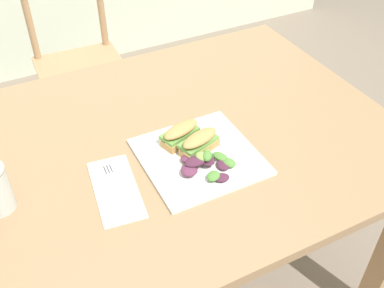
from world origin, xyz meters
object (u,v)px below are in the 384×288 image
Objects in this scene: dining_table at (157,171)px; chair_wooden_far at (80,64)px; fork_on_napkin at (114,185)px; sandwich_half_front at (199,142)px; sandwich_half_back at (181,134)px; plate_lunch at (199,157)px.

dining_table is 1.04m from chair_wooden_far.
sandwich_half_front is at bearing 3.52° from fork_on_napkin.
chair_wooden_far is 1.17m from sandwich_half_front.
chair_wooden_far is 7.02× the size of sandwich_half_front.
fork_on_napkin is at bearing -162.02° from sandwich_half_back.
sandwich_half_front is (0.09, -0.10, 0.15)m from dining_table.
sandwich_half_front is 0.25m from fork_on_napkin.
sandwich_half_back is at bearing -32.66° from dining_table.
plate_lunch is 2.42× the size of sandwich_half_front.
dining_table is at bearing -91.97° from chair_wooden_far.
dining_table is 11.24× the size of sandwich_half_back.
fork_on_napkin is (-0.22, -0.07, -0.03)m from sandwich_half_back.
chair_wooden_far is at bearing 91.42° from sandwich_half_back.
plate_lunch is at bearing -122.00° from sandwich_half_front.
sandwich_half_front is 0.06m from sandwich_half_back.
sandwich_half_back is 0.23m from fork_on_napkin.
chair_wooden_far is 4.68× the size of fork_on_napkin.
chair_wooden_far is 1.12m from sandwich_half_back.
sandwich_half_back is (-0.02, 0.07, 0.03)m from plate_lunch.
plate_lunch reaches higher than dining_table.
sandwich_half_back is (0.03, -1.07, 0.33)m from chair_wooden_far.
plate_lunch is (0.08, -0.11, 0.12)m from dining_table.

